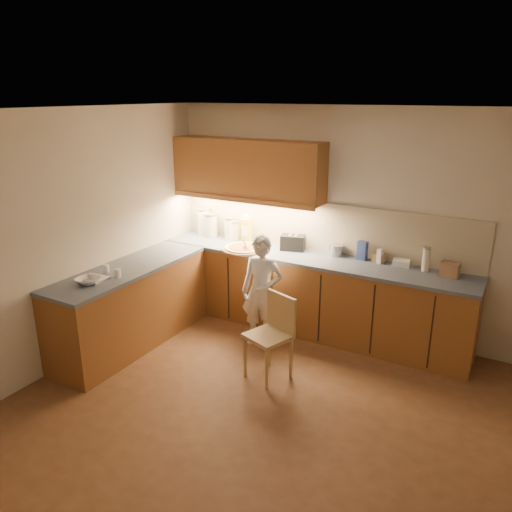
# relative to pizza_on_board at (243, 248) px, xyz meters

# --- Properties ---
(room) EXTENTS (4.54, 4.50, 2.62)m
(room) POSITION_rel_pizza_on_board_xyz_m (1.16, -1.53, 0.73)
(room) COLOR brown
(room) RESTS_ON ground
(l_counter) EXTENTS (3.77, 2.62, 0.92)m
(l_counter) POSITION_rel_pizza_on_board_xyz_m (0.24, -0.29, -0.48)
(l_counter) COLOR brown
(l_counter) RESTS_ON ground
(backsplash) EXTENTS (3.75, 0.02, 0.58)m
(backsplash) POSITION_rel_pizza_on_board_xyz_m (0.79, 0.45, 0.27)
(backsplash) COLOR #B9AF90
(backsplash) RESTS_ON l_counter
(upper_cabinets) EXTENTS (1.95, 0.36, 0.73)m
(upper_cabinets) POSITION_rel_pizza_on_board_xyz_m (-0.11, 0.29, 0.91)
(upper_cabinets) COLOR brown
(upper_cabinets) RESTS_ON ground
(pizza_on_board) EXTENTS (0.51, 0.51, 0.21)m
(pizza_on_board) POSITION_rel_pizza_on_board_xyz_m (0.00, 0.00, 0.00)
(pizza_on_board) COLOR #A88354
(pizza_on_board) RESTS_ON l_counter
(child) EXTENTS (0.51, 0.38, 1.27)m
(child) POSITION_rel_pizza_on_board_xyz_m (0.49, -0.43, -0.31)
(child) COLOR white
(child) RESTS_ON ground
(wooden_chair) EXTENTS (0.49, 0.49, 0.85)m
(wooden_chair) POSITION_rel_pizza_on_board_xyz_m (0.91, -0.95, -0.45)
(wooden_chair) COLOR tan
(wooden_chair) RESTS_ON ground
(mixing_bowl) EXTENTS (0.25, 0.25, 0.06)m
(mixing_bowl) POSITION_rel_pizza_on_board_xyz_m (-0.79, -1.70, 0.01)
(mixing_bowl) COLOR white
(mixing_bowl) RESTS_ON l_counter
(canister_a) EXTENTS (0.18, 0.18, 0.35)m
(canister_a) POSITION_rel_pizza_on_board_xyz_m (-0.82, 0.35, 0.16)
(canister_a) COLOR white
(canister_a) RESTS_ON l_counter
(canister_b) EXTENTS (0.18, 0.18, 0.31)m
(canister_b) POSITION_rel_pizza_on_board_xyz_m (-0.67, 0.30, 0.13)
(canister_b) COLOR beige
(canister_b) RESTS_ON l_counter
(canister_c) EXTENTS (0.15, 0.15, 0.29)m
(canister_c) POSITION_rel_pizza_on_board_xyz_m (-0.39, 0.32, 0.12)
(canister_c) COLOR white
(canister_c) RESTS_ON l_counter
(canister_d) EXTENTS (0.15, 0.15, 0.24)m
(canister_d) POSITION_rel_pizza_on_board_xyz_m (-0.34, 0.35, 0.10)
(canister_d) COLOR white
(canister_d) RESTS_ON l_counter
(oil_jug) EXTENTS (0.12, 0.09, 0.36)m
(oil_jug) POSITION_rel_pizza_on_board_xyz_m (-0.14, 0.31, 0.14)
(oil_jug) COLOR gold
(oil_jug) RESTS_ON l_counter
(toaster) EXTENTS (0.32, 0.23, 0.19)m
(toaster) POSITION_rel_pizza_on_board_xyz_m (0.51, 0.30, 0.07)
(toaster) COLOR black
(toaster) RESTS_ON l_counter
(steel_pot) EXTENTS (0.17, 0.17, 0.13)m
(steel_pot) POSITION_rel_pizza_on_board_xyz_m (1.04, 0.36, 0.04)
(steel_pot) COLOR #B6B6BB
(steel_pot) RESTS_ON l_counter
(blue_box) EXTENTS (0.12, 0.09, 0.21)m
(blue_box) POSITION_rel_pizza_on_board_xyz_m (1.35, 0.36, 0.08)
(blue_box) COLOR #2E458A
(blue_box) RESTS_ON l_counter
(card_box_a) EXTENTS (0.14, 0.11, 0.10)m
(card_box_a) POSITION_rel_pizza_on_board_xyz_m (1.55, 0.36, 0.03)
(card_box_a) COLOR #A48258
(card_box_a) RESTS_ON l_counter
(white_bottle) EXTENTS (0.07, 0.07, 0.16)m
(white_bottle) POSITION_rel_pizza_on_board_xyz_m (1.56, 0.33, 0.06)
(white_bottle) COLOR silver
(white_bottle) RESTS_ON l_counter
(flat_pack) EXTENTS (0.19, 0.14, 0.07)m
(flat_pack) POSITION_rel_pizza_on_board_xyz_m (1.80, 0.35, 0.01)
(flat_pack) COLOR white
(flat_pack) RESTS_ON l_counter
(tall_jar) EXTENTS (0.09, 0.09, 0.26)m
(tall_jar) POSITION_rel_pizza_on_board_xyz_m (2.06, 0.32, 0.11)
(tall_jar) COLOR silver
(tall_jar) RESTS_ON l_counter
(card_box_b) EXTENTS (0.20, 0.16, 0.14)m
(card_box_b) POSITION_rel_pizza_on_board_xyz_m (2.31, 0.28, 0.05)
(card_box_b) COLOR #956F50
(card_box_b) RESTS_ON l_counter
(dough_cloth) EXTENTS (0.28, 0.23, 0.02)m
(dough_cloth) POSITION_rel_pizza_on_board_xyz_m (-0.82, -1.60, -0.01)
(dough_cloth) COLOR silver
(dough_cloth) RESTS_ON l_counter
(spice_jar_a) EXTENTS (0.08, 0.08, 0.08)m
(spice_jar_a) POSITION_rel_pizza_on_board_xyz_m (-0.87, -1.37, 0.02)
(spice_jar_a) COLOR white
(spice_jar_a) RESTS_ON l_counter
(spice_jar_b) EXTENTS (0.08, 0.08, 0.09)m
(spice_jar_b) POSITION_rel_pizza_on_board_xyz_m (-0.65, -1.43, 0.02)
(spice_jar_b) COLOR white
(spice_jar_b) RESTS_ON l_counter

